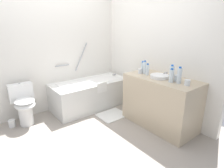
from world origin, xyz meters
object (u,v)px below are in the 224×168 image
at_px(drinking_glass_0, 176,78).
at_px(toilet_paper_roll, 12,123).
at_px(toilet, 24,104).
at_px(drinking_glass_2, 140,71).
at_px(water_bottle_3, 171,76).
at_px(bathtub, 91,93).
at_px(bath_mat, 112,115).
at_px(sink_basin, 159,76).
at_px(water_bottle_0, 145,68).
at_px(water_bottle_4, 143,67).
at_px(water_bottle_2, 172,73).
at_px(sink_faucet, 166,74).
at_px(water_bottle_1, 179,76).
at_px(drinking_glass_1, 187,83).
at_px(water_bottle_5, 147,70).

relative_size(drinking_glass_0, toilet_paper_roll, 0.83).
relative_size(toilet, drinking_glass_2, 8.60).
height_order(water_bottle_3, toilet_paper_roll, water_bottle_3).
bearing_deg(bathtub, toilet, 176.31).
bearing_deg(bath_mat, drinking_glass_0, -66.65).
xyz_separation_m(sink_basin, water_bottle_0, (0.00, 0.33, 0.09)).
xyz_separation_m(water_bottle_3, water_bottle_4, (0.09, 0.67, -0.00)).
bearing_deg(water_bottle_2, toilet_paper_roll, 140.70).
xyz_separation_m(bathtub, water_bottle_0, (0.49, -1.03, 0.67)).
xyz_separation_m(sink_faucet, water_bottle_2, (-0.16, -0.20, 0.09)).
xyz_separation_m(water_bottle_1, water_bottle_3, (-0.05, 0.10, -0.02)).
bearing_deg(bath_mat, water_bottle_1, -70.01).
bearing_deg(drinking_glass_0, toilet, 136.62).
distance_m(water_bottle_2, water_bottle_3, 0.10).
xyz_separation_m(water_bottle_4, toilet_paper_roll, (-2.07, 1.07, -0.89)).
bearing_deg(water_bottle_0, drinking_glass_1, -90.44).
relative_size(bathtub, water_bottle_2, 6.49).
bearing_deg(sink_faucet, water_bottle_5, 130.58).
bearing_deg(water_bottle_5, drinking_glass_0, -83.35).
xyz_separation_m(drinking_glass_0, toilet_paper_roll, (-2.07, 1.77, -0.85)).
bearing_deg(water_bottle_3, bathtub, 104.98).
xyz_separation_m(sink_faucet, water_bottle_0, (-0.18, 0.33, 0.08)).
bearing_deg(water_bottle_0, water_bottle_1, -90.77).
bearing_deg(water_bottle_3, water_bottle_1, -64.32).
bearing_deg(bath_mat, water_bottle_4, -36.77).
relative_size(sink_faucet, drinking_glass_0, 1.46).
bearing_deg(drinking_glass_1, toilet, 132.75).
bearing_deg(drinking_glass_2, sink_basin, -83.45).
distance_m(sink_basin, toilet_paper_roll, 2.65).
bearing_deg(drinking_glass_2, drinking_glass_1, -87.36).
relative_size(water_bottle_0, water_bottle_1, 0.94).
bearing_deg(water_bottle_0, drinking_glass_0, -86.80).
bearing_deg(water_bottle_2, water_bottle_4, 89.14).
relative_size(water_bottle_2, toilet_paper_roll, 1.99).
xyz_separation_m(water_bottle_2, bath_mat, (-0.43, 0.94, -0.97)).
bearing_deg(drinking_glass_1, water_bottle_4, 87.48).
xyz_separation_m(water_bottle_1, water_bottle_2, (0.03, 0.16, -0.00)).
bearing_deg(water_bottle_2, drinking_glass_0, -83.20).
relative_size(water_bottle_4, bath_mat, 0.40).
bearing_deg(toilet_paper_roll, sink_basin, -36.10).
bearing_deg(water_bottle_1, bath_mat, 109.99).
bearing_deg(water_bottle_4, toilet, 150.50).
height_order(toilet, water_bottle_4, water_bottle_4).
height_order(sink_faucet, water_bottle_1, water_bottle_1).
bearing_deg(drinking_glass_1, toilet_paper_roll, 135.72).
height_order(water_bottle_3, bath_mat, water_bottle_3).
distance_m(sink_faucet, drinking_glass_2, 0.46).
bearing_deg(water_bottle_2, water_bottle_1, -102.10).
relative_size(water_bottle_5, drinking_glass_1, 2.36).
xyz_separation_m(sink_faucet, drinking_glass_2, (-0.23, 0.40, 0.01)).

